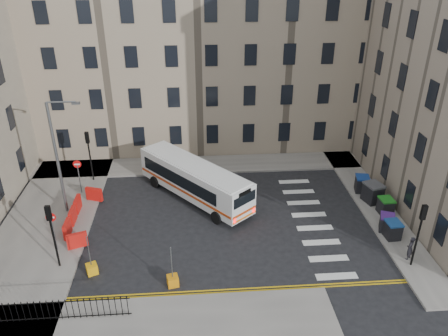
{
  "coord_description": "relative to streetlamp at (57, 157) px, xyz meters",
  "views": [
    {
      "loc": [
        -3.91,
        -24.81,
        16.97
      ],
      "look_at": [
        -1.85,
        2.2,
        3.0
      ],
      "focal_mm": 35.0,
      "sensor_mm": 36.0,
      "label": 1
    }
  ],
  "objects": [
    {
      "name": "streetlamp",
      "position": [
        0.0,
        0.0,
        0.0
      ],
      "size": [
        0.5,
        0.22,
        8.14
      ],
      "color": "#595B5E",
      "rests_on": "pavement_west"
    },
    {
      "name": "traffic_light_nw",
      "position": [
        1.0,
        4.5,
        -1.47
      ],
      "size": [
        0.28,
        0.22,
        4.1
      ],
      "color": "black",
      "rests_on": "pavement_west"
    },
    {
      "name": "bus",
      "position": [
        9.04,
        1.32,
        -2.74
      ],
      "size": [
        8.25,
        9.24,
        2.76
      ],
      "rotation": [
        0.0,
        0.0,
        0.7
      ],
      "color": "silver",
      "rests_on": "ground"
    },
    {
      "name": "bollard_chevron",
      "position": [
        7.67,
        -8.0,
        -4.04
      ],
      "size": [
        0.71,
        0.71,
        0.6
      ],
      "primitive_type": "cube",
      "rotation": [
        0.0,
        0.0,
        0.22
      ],
      "color": "orange",
      "rests_on": "ground"
    },
    {
      "name": "wheelie_bin_b",
      "position": [
        21.51,
        -3.99,
        -3.62
      ],
      "size": [
        1.2,
        1.28,
        1.13
      ],
      "rotation": [
        0.0,
        0.0,
        -0.38
      ],
      "color": "black",
      "rests_on": "pavement_east"
    },
    {
      "name": "wheelie_bin_d",
      "position": [
        21.95,
        -0.41,
        -3.46
      ],
      "size": [
        1.46,
        1.57,
        1.45
      ],
      "rotation": [
        0.0,
        0.0,
        0.28
      ],
      "color": "black",
      "rests_on": "pavement_east"
    },
    {
      "name": "wheelie_bin_c",
      "position": [
        22.26,
        -2.01,
        -3.6
      ],
      "size": [
        0.98,
        1.1,
        1.16
      ],
      "rotation": [
        0.0,
        0.0,
        0.06
      ],
      "color": "black",
      "rests_on": "pavement_east"
    },
    {
      "name": "pedestrian",
      "position": [
        21.66,
        -6.95,
        -3.42
      ],
      "size": [
        0.66,
        0.66,
        1.54
      ],
      "primitive_type": "imported",
      "rotation": [
        0.0,
        0.0,
        3.91
      ],
      "color": "black",
      "rests_on": "pavement_east"
    },
    {
      "name": "pavement_west",
      "position": [
        -1.0,
        -1.0,
        -4.26
      ],
      "size": [
        6.0,
        22.0,
        0.15
      ],
      "primitive_type": "cube",
      "color": "slate",
      "rests_on": "ground"
    },
    {
      "name": "no_entry_south",
      "position": [
        0.5,
        -4.5,
        -2.26
      ],
      "size": [
        0.6,
        0.08,
        3.0
      ],
      "color": "#595B5E",
      "rests_on": "pavement_west"
    },
    {
      "name": "pavement_north",
      "position": [
        7.0,
        6.6,
        -4.26
      ],
      "size": [
        36.0,
        3.2,
        0.15
      ],
      "primitive_type": "cube",
      "color": "slate",
      "rests_on": "ground"
    },
    {
      "name": "ground",
      "position": [
        13.0,
        -2.0,
        -4.34
      ],
      "size": [
        120.0,
        120.0,
        0.0
      ],
      "primitive_type": "plane",
      "color": "black",
      "rests_on": "ground"
    },
    {
      "name": "roadworks_barriers",
      "position": [
        1.16,
        -1.5,
        -3.69
      ],
      "size": [
        1.66,
        6.26,
        1.0
      ],
      "color": "red",
      "rests_on": "pavement_west"
    },
    {
      "name": "pavement_east",
      "position": [
        22.0,
        2.0,
        -4.26
      ],
      "size": [
        2.4,
        26.0,
        0.15
      ],
      "primitive_type": "cube",
      "color": "slate",
      "rests_on": "ground"
    },
    {
      "name": "terrace_north",
      "position": [
        6.0,
        13.5,
        4.28
      ],
      "size": [
        38.3,
        10.8,
        17.2
      ],
      "color": "gray",
      "rests_on": "ground"
    },
    {
      "name": "iron_railings",
      "position": [
        1.75,
        -10.2,
        -3.59
      ],
      "size": [
        7.8,
        0.04,
        1.2
      ],
      "color": "black",
      "rests_on": "pavement_sw"
    },
    {
      "name": "no_entry_north",
      "position": [
        0.5,
        2.5,
        -2.26
      ],
      "size": [
        0.6,
        0.08,
        3.0
      ],
      "color": "#595B5E",
      "rests_on": "pavement_west"
    },
    {
      "name": "bollard_yellow",
      "position": [
        3.0,
        -6.65,
        -4.04
      ],
      "size": [
        0.79,
        0.79,
        0.6
      ],
      "primitive_type": "cube",
      "rotation": [
        0.0,
        0.0,
        0.4
      ],
      "color": "orange",
      "rests_on": "ground"
    },
    {
      "name": "wheelie_bin_a",
      "position": [
        21.56,
        -4.79,
        -3.6
      ],
      "size": [
        0.97,
        1.1,
        1.15
      ],
      "rotation": [
        0.0,
        0.0,
        0.06
      ],
      "color": "black",
      "rests_on": "pavement_east"
    },
    {
      "name": "traffic_light_sw",
      "position": [
        1.0,
        -6.0,
        -1.47
      ],
      "size": [
        0.28,
        0.22,
        4.1
      ],
      "color": "black",
      "rests_on": "pavement_west"
    },
    {
      "name": "traffic_light_east",
      "position": [
        21.6,
        -7.5,
        -1.47
      ],
      "size": [
        0.28,
        0.22,
        4.1
      ],
      "color": "black",
      "rests_on": "pavement_east"
    },
    {
      "name": "wheelie_bin_e",
      "position": [
        21.7,
        1.11,
        -3.57
      ],
      "size": [
        1.18,
        1.29,
        1.23
      ],
      "rotation": [
        0.0,
        0.0,
        -0.21
      ],
      "color": "black",
      "rests_on": "pavement_east"
    }
  ]
}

